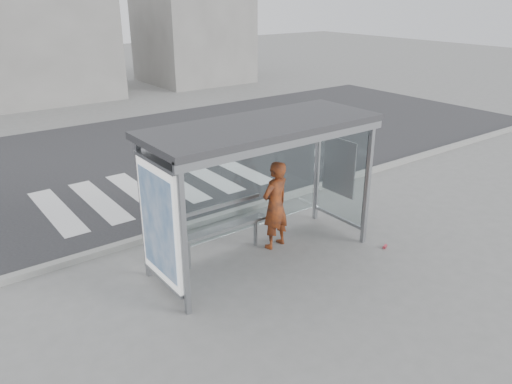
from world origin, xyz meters
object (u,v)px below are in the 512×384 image
person (275,205)px  soda_can (385,247)px  bench (222,228)px  bus_shelter (244,161)px

person → soda_can: person is taller
person → soda_can: 2.33m
soda_can → person: bearing=140.9°
bench → bus_shelter: bearing=-67.6°
bench → soda_can: (2.71, -1.65, -0.56)m
bus_shelter → person: (0.85, 0.17, -1.10)m
person → bench: bearing=-25.0°
bus_shelter → soda_can: 3.41m
person → soda_can: (1.68, -1.37, -0.85)m
person → bench: person is taller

